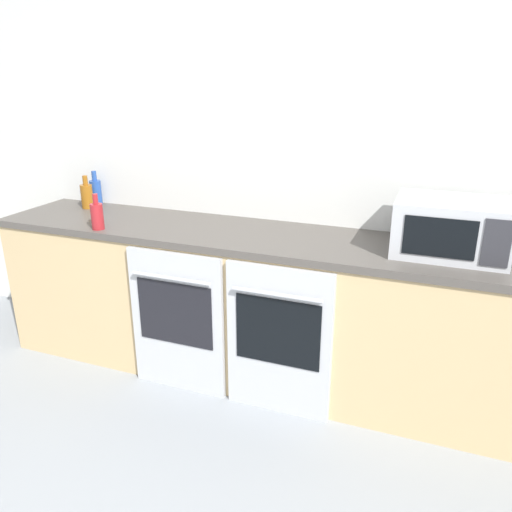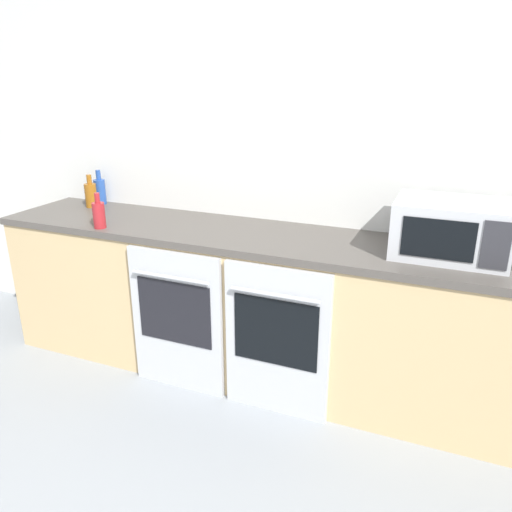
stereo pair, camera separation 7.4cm
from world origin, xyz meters
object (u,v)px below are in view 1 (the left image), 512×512
Objects in this scene: microwave at (451,227)px; bottle_amber at (87,195)px; oven_right at (278,341)px; oven_left at (177,322)px; bottle_blue at (96,192)px; bottle_red at (97,215)px.

bottle_amber is (-2.26, 0.11, -0.05)m from microwave.
bottle_amber is (-1.49, 0.45, 0.55)m from oven_right.
microwave is at bearing -2.89° from bottle_amber.
oven_left is 3.61× the size of bottle_blue.
oven_left is at bearing -165.99° from microwave.
microwave is 2.26m from bottle_amber.
oven_right is 1.03m from microwave.
microwave is 2.44× the size of bottle_amber.
bottle_amber reaches higher than bottle_red.
oven_right is 3.86× the size of bottle_amber.
bottle_red is at bearing 176.20° from oven_right.
oven_right is at bearing -3.80° from bottle_red.
oven_right is at bearing -16.88° from bottle_amber.
bottle_blue is 1.13× the size of bottle_red.
oven_left is 0.76m from bottle_red.
bottle_blue is at bearing 174.76° from microwave.
bottle_red is at bearing -171.99° from microwave.
bottle_amber is at bearing 153.17° from oven_left.
oven_left is 0.60m from oven_right.
bottle_red is (-1.12, 0.07, 0.55)m from oven_right.
bottle_blue reaches higher than bottle_red.
microwave is 2.27m from bottle_blue.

